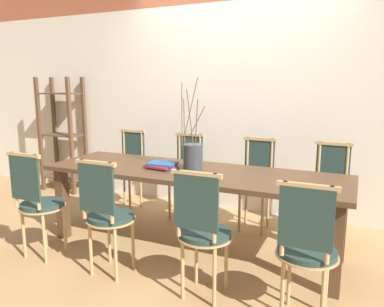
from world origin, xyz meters
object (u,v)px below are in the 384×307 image
Objects in this scene: chair_near_center at (202,228)px; shelving_rack at (63,135)px; chair_far_center at (256,180)px; book_stack at (162,165)px; vase_centerpiece at (193,156)px; dining_table at (192,181)px.

shelving_rack is at bearing 148.88° from chair_near_center.
chair_far_center is 1.03m from book_stack.
vase_centerpiece is at bearing 6.63° from book_stack.
shelving_rack is at bearing 154.21° from book_stack.
book_stack is at bearing -172.31° from dining_table.
dining_table is 0.22m from vase_centerpiece.
shelving_rack is (-2.79, 0.28, 0.26)m from chair_far_center.
chair_far_center is 0.87m from vase_centerpiece.
shelving_rack is at bearing -5.75° from chair_far_center.
dining_table is 1.72× the size of shelving_rack.
dining_table is 0.82m from chair_far_center.
vase_centerpiece is 0.52× the size of shelving_rack.
chair_near_center is at bearing -60.53° from dining_table.
dining_table is at bearing 149.27° from vase_centerpiece.
chair_far_center is at bearing 61.41° from vase_centerpiece.
chair_far_center reaches higher than dining_table.
shelving_rack is (-2.80, 1.69, 0.26)m from chair_near_center.
shelving_rack reaches higher than dining_table.
vase_centerpiece is at bearing -22.35° from shelving_rack.
chair_near_center and chair_far_center have the same top height.
chair_far_center is 2.82m from shelving_rack.
chair_near_center is 3.36× the size of book_stack.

